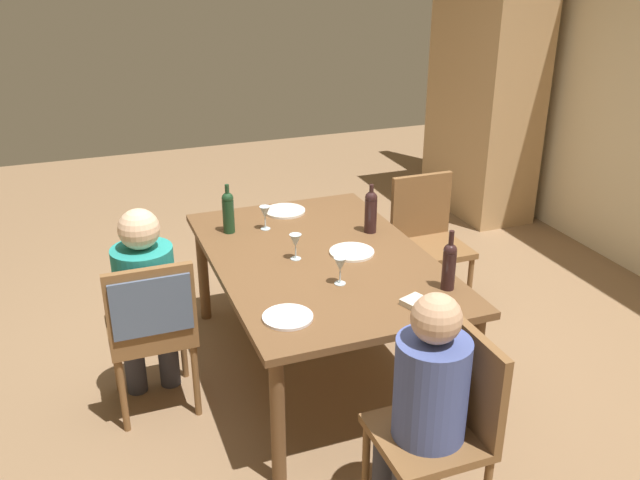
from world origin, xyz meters
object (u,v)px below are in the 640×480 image
(dinner_plate_host, at_px, (285,211))
(wine_glass_near_left, at_px, (295,242))
(chair_near, at_px, (151,320))
(chair_far_left, at_px, (427,234))
(armoire_cabinet, at_px, (484,94))
(person_man_bearded, at_px, (146,295))
(dining_table, at_px, (320,268))
(wine_bottle_dark_red, at_px, (371,210))
(wine_bottle_short_olive, at_px, (228,211))
(wine_glass_centre, at_px, (265,213))
(wine_glass_near_right, at_px, (340,265))
(dinner_plate_guest_right, at_px, (288,317))
(wine_bottle_tall_green, at_px, (449,264))
(person_woman_host, at_px, (425,400))
(chair_right_end, at_px, (447,418))
(dinner_plate_guest_left, at_px, (352,252))

(dinner_plate_host, bearing_deg, wine_glass_near_left, -13.18)
(chair_near, xyz_separation_m, chair_far_left, (-0.62, 1.94, -0.06))
(armoire_cabinet, relative_size, person_man_bearded, 1.89)
(dining_table, distance_m, wine_glass_near_left, 0.23)
(chair_near, distance_m, chair_far_left, 2.04)
(chair_near, relative_size, wine_bottle_dark_red, 3.02)
(wine_bottle_short_olive, xyz_separation_m, wine_glass_centre, (0.03, 0.22, -0.03))
(chair_far_left, bearing_deg, chair_near, 17.62)
(wine_glass_near_right, height_order, dinner_plate_guest_right, wine_glass_near_right)
(armoire_cabinet, height_order, wine_bottle_tall_green, armoire_cabinet)
(dining_table, distance_m, person_woman_host, 1.28)
(chair_near, xyz_separation_m, dinner_plate_guest_right, (0.47, 0.58, 0.15))
(dining_table, relative_size, person_man_bearded, 1.56)
(dinner_plate_host, height_order, dinner_plate_guest_right, same)
(armoire_cabinet, xyz_separation_m, wine_bottle_tall_green, (2.59, -1.87, -0.22))
(chair_right_end, bearing_deg, chair_near, 42.43)
(person_man_bearded, height_order, wine_glass_near_left, person_man_bearded)
(dining_table, distance_m, wine_bottle_tall_green, 0.79)
(wine_glass_centre, relative_size, dinner_plate_guest_right, 0.62)
(dinner_plate_guest_right, bearing_deg, dinner_plate_guest_left, 134.91)
(chair_right_end, relative_size, dinner_plate_guest_right, 3.80)
(wine_glass_near_left, bearing_deg, armoire_cabinet, 128.68)
(wine_bottle_dark_red, distance_m, dinner_plate_host, 0.64)
(dining_table, bearing_deg, wine_bottle_tall_green, 38.54)
(chair_far_left, xyz_separation_m, wine_bottle_short_olive, (-0.03, -1.37, 0.34))
(armoire_cabinet, bearing_deg, wine_bottle_tall_green, -35.74)
(chair_far_left, bearing_deg, wine_bottle_tall_green, 65.41)
(wine_glass_near_left, bearing_deg, wine_bottle_short_olive, -153.23)
(wine_glass_centre, bearing_deg, wine_glass_near_left, 4.30)
(person_woman_host, relative_size, wine_bottle_short_olive, 3.71)
(dinner_plate_guest_left, xyz_separation_m, dinner_plate_guest_right, (0.57, -0.57, 0.00))
(dinner_plate_guest_left, bearing_deg, chair_far_left, 123.34)
(person_woman_host, xyz_separation_m, wine_bottle_tall_green, (-0.69, 0.50, 0.22))
(chair_right_end, xyz_separation_m, person_woman_host, (-0.00, -0.11, 0.12))
(armoire_cabinet, relative_size, wine_bottle_short_olive, 7.12)
(chair_far_left, bearing_deg, person_woman_host, 60.67)
(wine_glass_centre, xyz_separation_m, dinner_plate_host, (-0.23, 0.20, -0.10))
(wine_bottle_tall_green, height_order, dinner_plate_guest_right, wine_bottle_tall_green)
(chair_far_left, height_order, wine_glass_near_right, chair_far_left)
(person_woman_host, xyz_separation_m, wine_glass_near_left, (-1.30, -0.11, 0.19))
(chair_near, xyz_separation_m, wine_bottle_dark_red, (-0.35, 1.38, 0.28))
(armoire_cabinet, xyz_separation_m, chair_right_end, (3.28, -2.25, -0.56))
(wine_bottle_tall_green, bearing_deg, chair_right_end, -29.35)
(armoire_cabinet, bearing_deg, chair_right_end, -34.48)
(wine_bottle_dark_red, bearing_deg, person_woman_host, -16.22)
(dinner_plate_guest_left, height_order, dinner_plate_guest_right, same)
(wine_bottle_short_olive, height_order, dinner_plate_guest_right, wine_bottle_short_olive)
(person_man_bearded, xyz_separation_m, wine_glass_centre, (-0.46, 0.79, 0.18))
(dinner_plate_host, relative_size, dinner_plate_guest_left, 1.04)
(dining_table, xyz_separation_m, wine_glass_near_left, (-0.01, -0.14, 0.18))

